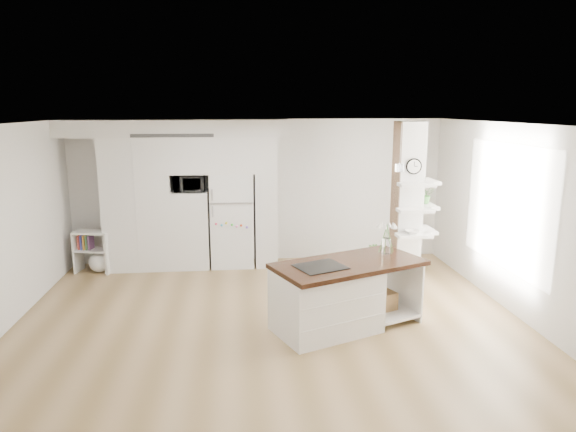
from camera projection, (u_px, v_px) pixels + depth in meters
name	position (u px, v px, depth m)	size (l,w,h in m)	color
floor	(270.00, 321.00, 7.13)	(7.00, 6.00, 0.01)	#A28357
room	(269.00, 189.00, 6.74)	(7.04, 6.04, 2.72)	white
cabinet_wall	(180.00, 187.00, 9.27)	(4.00, 0.71, 2.70)	white
refrigerator	(232.00, 219.00, 9.51)	(0.78, 0.69, 1.75)	white
column	(413.00, 207.00, 8.18)	(0.69, 0.90, 2.70)	silver
window	(507.00, 206.00, 7.45)	(2.40, 2.40, 0.00)	white
pendant_light	(392.00, 167.00, 7.00)	(0.12, 0.12, 0.10)	white
kitchen_island	(334.00, 296.00, 6.79)	(2.21, 1.65, 1.47)	white
bookshelf	(96.00, 254.00, 9.20)	(0.70, 0.49, 0.76)	white
floor_plant_a	(397.00, 277.00, 8.33)	(0.23, 0.19, 0.42)	#397930
floor_plant_b	(374.00, 258.00, 9.24)	(0.27, 0.27, 0.49)	#397930
microwave	(189.00, 183.00, 9.23)	(0.54, 0.37, 0.30)	#2D2D2D
shelf_plant	(425.00, 194.00, 8.34)	(0.27, 0.23, 0.30)	#397930
decor_bowl	(412.00, 232.00, 8.02)	(0.22, 0.22, 0.05)	white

